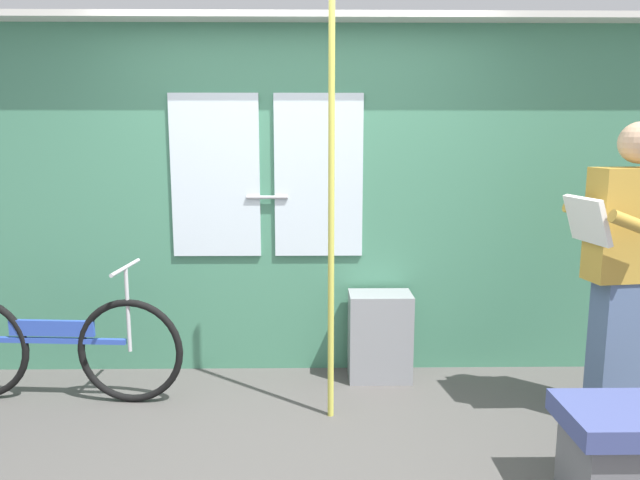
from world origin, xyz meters
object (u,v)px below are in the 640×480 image
at_px(bicycle_near_door, 52,346).
at_px(trash_bin_by_wall, 380,336).
at_px(passenger_reading_newspaper, 627,268).
at_px(handrail_pole, 331,218).
at_px(bench_seat_corner, 639,452).

distance_m(bicycle_near_door, trash_bin_by_wall, 2.11).
xyz_separation_m(bicycle_near_door, passenger_reading_newspaper, (3.41, -0.32, 0.56)).
bearing_deg(handrail_pole, trash_bin_by_wall, 58.04).
distance_m(passenger_reading_newspaper, trash_bin_by_wall, 1.59).
xyz_separation_m(trash_bin_by_wall, handrail_pole, (-0.35, -0.57, 0.89)).
bearing_deg(bench_seat_corner, passenger_reading_newspaper, 69.19).
bearing_deg(trash_bin_by_wall, handrail_pole, -121.96).
height_order(passenger_reading_newspaper, trash_bin_by_wall, passenger_reading_newspaper).
bearing_deg(bench_seat_corner, handrail_pole, 147.54).
height_order(handrail_pole, bench_seat_corner, handrail_pole).
bearing_deg(handrail_pole, bench_seat_corner, -32.46).
bearing_deg(bicycle_near_door, passenger_reading_newspaper, -1.36).
height_order(bicycle_near_door, handrail_pole, handrail_pole).
distance_m(bicycle_near_door, passenger_reading_newspaper, 3.47).
bearing_deg(bicycle_near_door, bench_seat_corner, -15.74).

